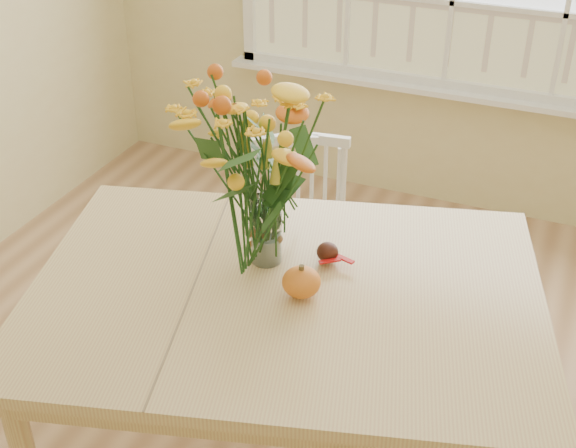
% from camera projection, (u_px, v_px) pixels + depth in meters
% --- Properties ---
extents(dining_table, '(1.80, 1.48, 0.83)m').
position_uv_depth(dining_table, '(285.00, 313.00, 2.39)').
color(dining_table, tan).
rests_on(dining_table, floor).
extents(windsor_chair, '(0.54, 0.53, 0.89)m').
position_uv_depth(windsor_chair, '(299.00, 234.00, 3.23)').
color(windsor_chair, white).
rests_on(windsor_chair, floor).
extents(flower_vase, '(0.46, 0.46, 0.55)m').
position_uv_depth(flower_vase, '(265.00, 168.00, 2.30)').
color(flower_vase, white).
rests_on(flower_vase, dining_table).
extents(pumpkin, '(0.12, 0.12, 0.09)m').
position_uv_depth(pumpkin, '(301.00, 283.00, 2.29)').
color(pumpkin, '#C44D17').
rests_on(pumpkin, dining_table).
extents(turkey_figurine, '(0.11, 0.11, 0.11)m').
position_uv_depth(turkey_figurine, '(267.00, 247.00, 2.45)').
color(turkey_figurine, '#CCB78C').
rests_on(turkey_figurine, dining_table).
extents(dark_gourd, '(0.12, 0.07, 0.06)m').
position_uv_depth(dark_gourd, '(327.00, 253.00, 2.45)').
color(dark_gourd, '#38160F').
rests_on(dark_gourd, dining_table).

